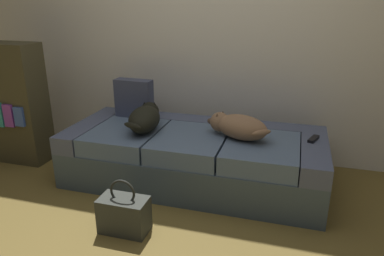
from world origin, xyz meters
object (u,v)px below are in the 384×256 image
(couch, at_px, (194,157))
(dog_dark, at_px, (145,118))
(tv_remote, at_px, (313,139))
(dog_tan, at_px, (238,126))
(bookshelf, at_px, (14,104))
(throw_pillow, at_px, (134,98))
(handbag, at_px, (124,214))

(couch, xyz_separation_m, dog_dark, (-0.40, -0.05, 0.32))
(dog_dark, relative_size, tv_remote, 3.81)
(dog_tan, relative_size, bookshelf, 0.49)
(couch, height_order, dog_tan, dog_tan)
(dog_dark, height_order, tv_remote, dog_dark)
(couch, height_order, dog_dark, dog_dark)
(throw_pillow, bearing_deg, handbag, -69.71)
(couch, distance_m, dog_dark, 0.51)
(dog_tan, bearing_deg, throw_pillow, 164.28)
(throw_pillow, bearing_deg, dog_dark, -51.75)
(dog_tan, xyz_separation_m, handbag, (-0.61, -0.77, -0.41))
(dog_dark, height_order, dog_tan, dog_dark)
(bookshelf, bearing_deg, tv_remote, 2.30)
(couch, distance_m, throw_pillow, 0.78)
(tv_remote, relative_size, throw_pillow, 0.44)
(dog_tan, xyz_separation_m, throw_pillow, (-0.99, 0.28, 0.07))
(dog_dark, distance_m, throw_pillow, 0.38)
(dog_dark, relative_size, handbag, 1.51)
(tv_remote, relative_size, handbag, 0.40)
(couch, distance_m, dog_tan, 0.48)
(tv_remote, distance_m, handbag, 1.50)
(handbag, bearing_deg, throw_pillow, 110.29)
(dog_dark, xyz_separation_m, tv_remote, (1.32, 0.13, -0.09))
(dog_tan, distance_m, throw_pillow, 1.03)
(tv_remote, distance_m, bookshelf, 2.64)
(couch, relative_size, dog_tan, 3.87)
(couch, xyz_separation_m, throw_pillow, (-0.63, 0.24, 0.39))
(dog_dark, distance_m, tv_remote, 1.33)
(bookshelf, bearing_deg, handbag, -27.96)
(handbag, xyz_separation_m, bookshelf, (-1.46, 0.78, 0.42))
(handbag, distance_m, bookshelf, 1.71)
(tv_remote, bearing_deg, dog_dark, -154.86)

